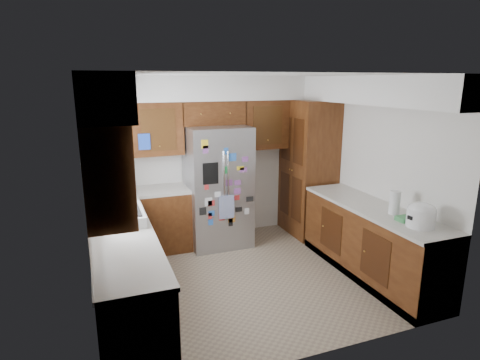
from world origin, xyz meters
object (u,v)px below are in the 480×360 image
at_px(pantry, 308,168).
at_px(fridge, 218,187).
at_px(rice_cooker, 421,214).
at_px(paper_towel, 395,203).

relative_size(pantry, fridge, 1.19).
bearing_deg(rice_cooker, paper_towel, 85.69).
xyz_separation_m(fridge, paper_towel, (1.53, -1.99, 0.16)).
distance_m(rice_cooker, paper_towel, 0.44).
xyz_separation_m(pantry, paper_towel, (0.03, -1.93, -0.02)).
xyz_separation_m(fridge, rice_cooker, (1.50, -2.43, 0.16)).
xyz_separation_m(pantry, fridge, (-1.50, 0.05, -0.17)).
bearing_deg(fridge, paper_towel, -52.37).
distance_m(fridge, rice_cooker, 2.86).
bearing_deg(paper_towel, pantry, 90.97).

